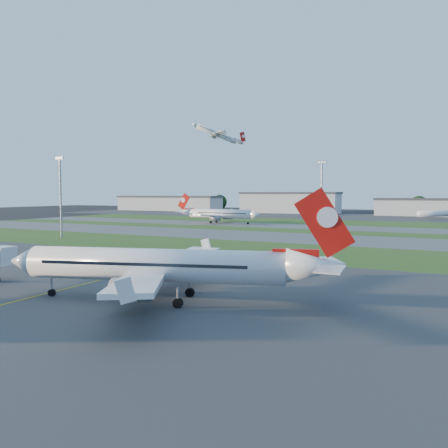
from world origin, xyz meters
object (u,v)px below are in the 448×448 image
Objects in this scene: mini_jet_near at (438,213)px; light_mast_west at (61,191)px; airliner_taxiing at (220,214)px; light_mast_centre at (322,192)px; airliner_parked at (158,266)px.

light_mast_west is (-107.39, -162.86, 11.53)m from mini_jet_near.
mini_jet_near is 0.85× the size of light_mast_west.
airliner_taxiing is 122.51m from mini_jet_near.
light_mast_centre is at bearing -152.65° from mini_jet_near.
light_mast_centre is at bearing 38.66° from light_mast_west.
airliner_taxiing is 84.41m from light_mast_west.
airliner_taxiing is at bearing 177.69° from mini_jet_near.
light_mast_west reaches higher than airliner_taxiing.
mini_jet_near is (92.38, 80.45, -1.21)m from airliner_taxiing.
light_mast_centre is at bearing 76.48° from airliner_parked.
airliner_parked is 1.60× the size of light_mast_centre.
airliner_taxiing is 1.59× the size of light_mast_west.
light_mast_west is 89.64m from light_mast_centre.
airliner_taxiing is at bearing 154.34° from light_mast_centre.
airliner_parked is at bearing -35.70° from light_mast_west.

